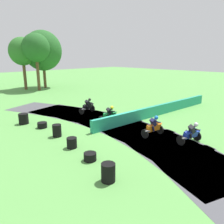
{
  "coord_description": "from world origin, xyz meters",
  "views": [
    {
      "loc": [
        -11.44,
        -10.62,
        5.12
      ],
      "look_at": [
        -0.01,
        0.84,
        0.9
      ],
      "focal_mm": 35.08,
      "sensor_mm": 36.0,
      "label": 1
    }
  ],
  "objects_px": {
    "motorcycle_fourth_black": "(88,106)",
    "tire_stack_far": "(57,131)",
    "tire_stack_near": "(108,172)",
    "tire_stack_extra_a": "(42,125)",
    "tire_stack_mid_b": "(72,143)",
    "tire_stack_mid_a": "(90,157)",
    "tire_stack_extra_b": "(24,119)",
    "motorcycle_trailing_green": "(110,114)",
    "motorcycle_lead_blue": "(192,133)",
    "motorcycle_chase_orange": "(154,126)"
  },
  "relations": [
    {
      "from": "motorcycle_lead_blue",
      "to": "motorcycle_fourth_black",
      "type": "height_order",
      "value": "motorcycle_fourth_black"
    },
    {
      "from": "tire_stack_near",
      "to": "tire_stack_mid_a",
      "type": "bearing_deg",
      "value": 71.87
    },
    {
      "from": "tire_stack_near",
      "to": "motorcycle_trailing_green",
      "type": "bearing_deg",
      "value": 45.2
    },
    {
      "from": "tire_stack_mid_a",
      "to": "tire_stack_mid_b",
      "type": "distance_m",
      "value": 1.95
    },
    {
      "from": "motorcycle_trailing_green",
      "to": "tire_stack_extra_b",
      "type": "height_order",
      "value": "motorcycle_trailing_green"
    },
    {
      "from": "motorcycle_lead_blue",
      "to": "tire_stack_far",
      "type": "xyz_separation_m",
      "value": [
        -5.11,
        6.65,
        -0.23
      ]
    },
    {
      "from": "tire_stack_mid_a",
      "to": "motorcycle_lead_blue",
      "type": "bearing_deg",
      "value": -24.0
    },
    {
      "from": "tire_stack_near",
      "to": "motorcycle_chase_orange",
      "type": "bearing_deg",
      "value": 16.45
    },
    {
      "from": "motorcycle_trailing_green",
      "to": "tire_stack_mid_b",
      "type": "xyz_separation_m",
      "value": [
        -5.01,
        -2.03,
        -0.33
      ]
    },
    {
      "from": "motorcycle_lead_blue",
      "to": "motorcycle_trailing_green",
      "type": "bearing_deg",
      "value": 94.05
    },
    {
      "from": "tire_stack_mid_a",
      "to": "tire_stack_far",
      "type": "bearing_deg",
      "value": 81.5
    },
    {
      "from": "tire_stack_far",
      "to": "motorcycle_chase_orange",
      "type": "bearing_deg",
      "value": -44.1
    },
    {
      "from": "motorcycle_lead_blue",
      "to": "motorcycle_trailing_green",
      "type": "relative_size",
      "value": 1.0
    },
    {
      "from": "tire_stack_near",
      "to": "motorcycle_fourth_black",
      "type": "bearing_deg",
      "value": 55.23
    },
    {
      "from": "tire_stack_mid_b",
      "to": "tire_stack_far",
      "type": "bearing_deg",
      "value": 80.59
    },
    {
      "from": "motorcycle_fourth_black",
      "to": "tire_stack_near",
      "type": "bearing_deg",
      "value": -124.77
    },
    {
      "from": "tire_stack_extra_b",
      "to": "tire_stack_mid_b",
      "type": "bearing_deg",
      "value": -89.91
    },
    {
      "from": "tire_stack_near",
      "to": "tire_stack_mid_a",
      "type": "xyz_separation_m",
      "value": [
        0.65,
        1.98,
        -0.2
      ]
    },
    {
      "from": "motorcycle_trailing_green",
      "to": "tire_stack_far",
      "type": "distance_m",
      "value": 4.65
    },
    {
      "from": "motorcycle_trailing_green",
      "to": "tire_stack_near",
      "type": "relative_size",
      "value": 2.12
    },
    {
      "from": "motorcycle_fourth_black",
      "to": "tire_stack_far",
      "type": "relative_size",
      "value": 2.1
    },
    {
      "from": "motorcycle_lead_blue",
      "to": "motorcycle_chase_orange",
      "type": "bearing_deg",
      "value": 104.52
    },
    {
      "from": "motorcycle_chase_orange",
      "to": "tire_stack_far",
      "type": "bearing_deg",
      "value": 135.9
    },
    {
      "from": "tire_stack_extra_b",
      "to": "motorcycle_fourth_black",
      "type": "bearing_deg",
      "value": -9.08
    },
    {
      "from": "motorcycle_trailing_green",
      "to": "tire_stack_mid_b",
      "type": "relative_size",
      "value": 2.83
    },
    {
      "from": "motorcycle_trailing_green",
      "to": "tire_stack_mid_b",
      "type": "distance_m",
      "value": 5.41
    },
    {
      "from": "motorcycle_lead_blue",
      "to": "tire_stack_far",
      "type": "distance_m",
      "value": 8.39
    },
    {
      "from": "motorcycle_lead_blue",
      "to": "tire_stack_mid_a",
      "type": "distance_m",
      "value": 6.28
    },
    {
      "from": "motorcycle_fourth_black",
      "to": "tire_stack_extra_b",
      "type": "relative_size",
      "value": 2.1
    },
    {
      "from": "tire_stack_mid_b",
      "to": "tire_stack_extra_b",
      "type": "relative_size",
      "value": 0.75
    },
    {
      "from": "motorcycle_fourth_black",
      "to": "tire_stack_far",
      "type": "xyz_separation_m",
      "value": [
        -5.24,
        -3.28,
        -0.25
      ]
    },
    {
      "from": "motorcycle_chase_orange",
      "to": "tire_stack_extra_a",
      "type": "height_order",
      "value": "motorcycle_chase_orange"
    },
    {
      "from": "tire_stack_near",
      "to": "tire_stack_extra_a",
      "type": "relative_size",
      "value": 1.17
    },
    {
      "from": "tire_stack_mid_a",
      "to": "tire_stack_extra_a",
      "type": "bearing_deg",
      "value": 83.01
    },
    {
      "from": "tire_stack_mid_b",
      "to": "tire_stack_extra_a",
      "type": "height_order",
      "value": "tire_stack_mid_b"
    },
    {
      "from": "tire_stack_mid_a",
      "to": "tire_stack_far",
      "type": "distance_m",
      "value": 4.15
    },
    {
      "from": "motorcycle_trailing_green",
      "to": "motorcycle_fourth_black",
      "type": "height_order",
      "value": "motorcycle_fourth_black"
    },
    {
      "from": "motorcycle_fourth_black",
      "to": "tire_stack_extra_a",
      "type": "relative_size",
      "value": 2.45
    },
    {
      "from": "tire_stack_extra_b",
      "to": "motorcycle_trailing_green",
      "type": "bearing_deg",
      "value": -40.71
    },
    {
      "from": "motorcycle_fourth_black",
      "to": "tire_stack_mid_a",
      "type": "bearing_deg",
      "value": -128.4
    },
    {
      "from": "tire_stack_extra_a",
      "to": "tire_stack_mid_b",
      "type": "bearing_deg",
      "value": -96.77
    },
    {
      "from": "tire_stack_near",
      "to": "tire_stack_far",
      "type": "height_order",
      "value": "same"
    },
    {
      "from": "tire_stack_mid_a",
      "to": "motorcycle_trailing_green",
      "type": "bearing_deg",
      "value": 37.02
    },
    {
      "from": "motorcycle_trailing_green",
      "to": "tire_stack_extra_a",
      "type": "xyz_separation_m",
      "value": [
        -4.47,
        2.44,
        -0.43
      ]
    },
    {
      "from": "tire_stack_mid_a",
      "to": "tire_stack_extra_a",
      "type": "xyz_separation_m",
      "value": [
        0.79,
        6.41,
        -0.0
      ]
    },
    {
      "from": "motorcycle_lead_blue",
      "to": "motorcycle_trailing_green",
      "type": "distance_m",
      "value": 6.53
    },
    {
      "from": "motorcycle_fourth_black",
      "to": "tire_stack_mid_a",
      "type": "height_order",
      "value": "motorcycle_fourth_black"
    },
    {
      "from": "tire_stack_mid_a",
      "to": "tire_stack_mid_b",
      "type": "xyz_separation_m",
      "value": [
        0.25,
        1.93,
        0.1
      ]
    },
    {
      "from": "motorcycle_trailing_green",
      "to": "tire_stack_far",
      "type": "xyz_separation_m",
      "value": [
        -4.65,
        0.14,
        -0.23
      ]
    },
    {
      "from": "tire_stack_far",
      "to": "tire_stack_extra_a",
      "type": "bearing_deg",
      "value": 85.74
    }
  ]
}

